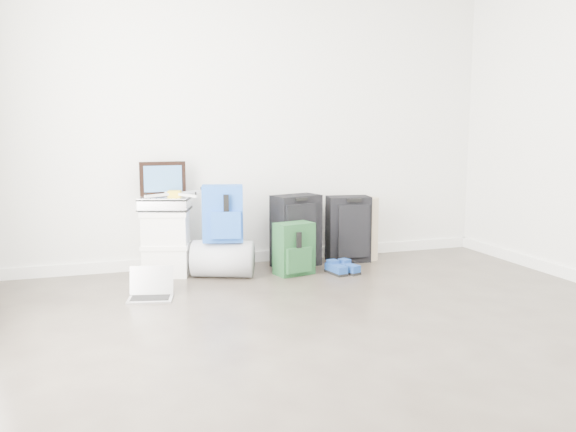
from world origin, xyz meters
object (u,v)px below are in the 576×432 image
object	(u,v)px
boxes_stack	(166,243)
laptop	(151,291)
large_suitcase	(296,231)
briefcase	(165,204)
duffel_bag	(223,259)
carry_on	(349,229)

from	to	relation	value
boxes_stack	laptop	world-z (taller)	boxes_stack
large_suitcase	laptop	world-z (taller)	large_suitcase
briefcase	duffel_bag	size ratio (longest dim) A/B	0.80
boxes_stack	carry_on	xyz separation A→B (m)	(1.69, -0.00, 0.03)
duffel_bag	laptop	world-z (taller)	duffel_bag
duffel_bag	laptop	size ratio (longest dim) A/B	1.38
briefcase	laptop	xyz separation A→B (m)	(-0.21, -0.68, -0.56)
carry_on	duffel_bag	bearing A→B (deg)	-161.52
duffel_bag	carry_on	distance (m)	1.28
large_suitcase	duffel_bag	bearing A→B (deg)	178.27
briefcase	carry_on	xyz separation A→B (m)	(1.69, -0.00, -0.31)
briefcase	large_suitcase	bearing A→B (deg)	16.80
duffel_bag	briefcase	bearing A→B (deg)	177.73
large_suitcase	laptop	size ratio (longest dim) A/B	1.78
laptop	large_suitcase	bearing A→B (deg)	38.14
carry_on	boxes_stack	bearing A→B (deg)	-171.19
duffel_bag	large_suitcase	distance (m)	0.76
boxes_stack	briefcase	distance (m)	0.33
boxes_stack	laptop	xyz separation A→B (m)	(-0.21, -0.68, -0.22)
briefcase	duffel_bag	xyz separation A→B (m)	(0.44, -0.21, -0.46)
briefcase	carry_on	distance (m)	1.72
carry_on	laptop	world-z (taller)	carry_on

